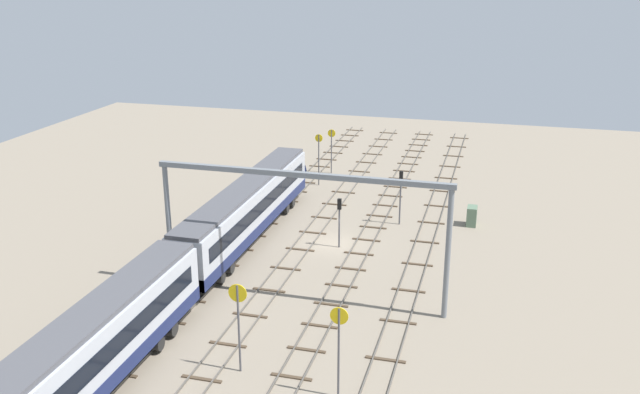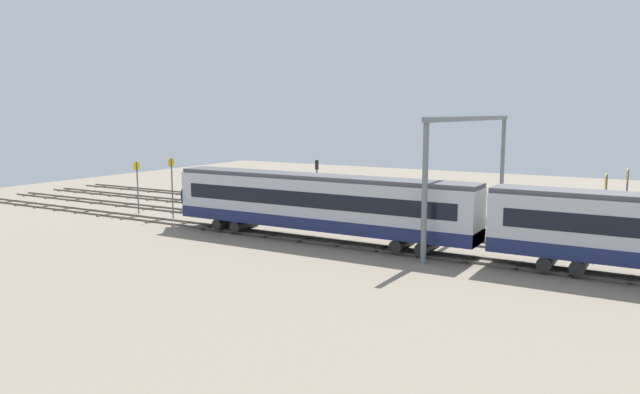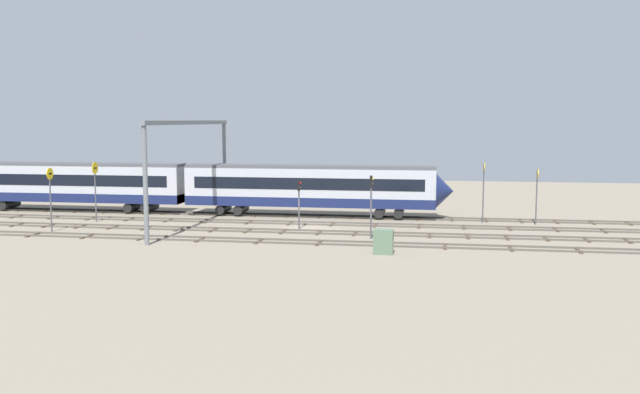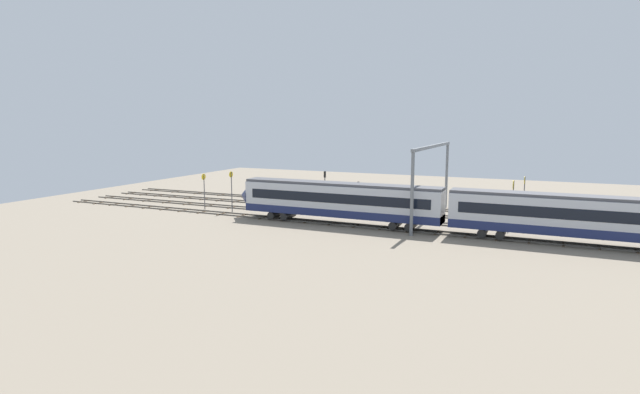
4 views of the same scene
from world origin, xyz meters
name	(u,v)px [view 1 (image 1 of 4)]	position (x,y,z in m)	size (l,w,h in m)	color
ground_plane	(334,244)	(0.00, 0.00, 0.00)	(100.06, 100.06, 0.00)	gray
track_near_foreground	(421,252)	(0.00, -7.19, 0.07)	(84.06, 2.40, 0.16)	#59544C
track_second_near	(363,246)	(0.00, -2.40, 0.06)	(84.06, 2.40, 0.16)	#59544C
track_middle	(307,240)	(0.00, 2.40, 0.07)	(84.06, 2.40, 0.16)	#59544C
track_with_train	(253,235)	(0.00, 7.19, 0.06)	(84.06, 2.40, 0.16)	#59544C
train	(185,268)	(-12.83, 7.19, 2.66)	(50.40, 3.24, 4.80)	#B7BCC6
overhead_gantry	(301,204)	(-10.19, -0.21, 6.96)	(0.40, 20.15, 9.20)	slate
speed_sign_near_foreground	(238,314)	(-19.62, 0.60, 3.66)	(0.14, 1.08, 5.45)	#4C4C51
speed_sign_mid_trackside	(339,339)	(-20.54, -5.36, 3.50)	(0.14, 0.98, 5.33)	#4C4C51
speed_sign_far_trackside	(331,145)	(19.76, 5.29, 3.16)	(0.14, 0.85, 4.94)	#4C4C51
speed_sign_distant_end	(319,154)	(15.16, 5.48, 3.41)	(0.14, 0.80, 5.46)	#4C4C51
signal_light_trackside_approach	(401,190)	(5.99, -4.48, 3.22)	(0.31, 0.32, 4.95)	#4C4C51
signal_light_trackside_departure	(339,215)	(-0.51, -0.53, 2.77)	(0.31, 0.32, 4.20)	#4C4C51
relay_cabinet	(472,216)	(7.42, -10.69, 0.87)	(1.38, 0.85, 1.73)	#597259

